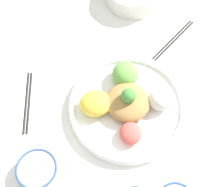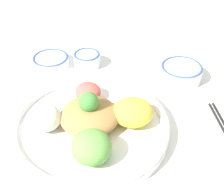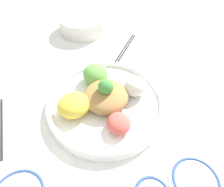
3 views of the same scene
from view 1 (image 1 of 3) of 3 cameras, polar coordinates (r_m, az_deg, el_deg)
The scene contains 5 objects.
ground_plane at distance 0.98m, azimuth 1.21°, elevation -4.14°, with size 2.40×2.40×0.00m, color white.
salad_platter at distance 0.97m, azimuth 2.72°, elevation -1.92°, with size 0.37×0.37×0.11m.
sauce_bowl_red at distance 0.93m, azimuth -13.44°, elevation -13.51°, with size 0.12×0.12×0.05m.
chopsticks_pair_near at distance 1.04m, azimuth -15.22°, elevation -1.46°, with size 0.20×0.13×0.01m.
chopsticks_pair_far at distance 1.16m, azimuth 11.18°, elevation 9.69°, with size 0.23×0.07×0.01m.
Camera 1 is at (-0.36, -0.18, 0.90)m, focal length 50.00 mm.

